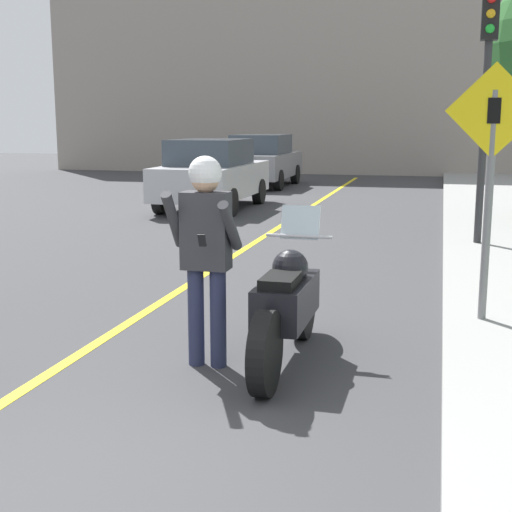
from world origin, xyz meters
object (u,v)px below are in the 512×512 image
Objects in this scene: motorcycle at (287,306)px; parked_car_silver at (212,174)px; traffic_light at (487,70)px; parked_car_grey at (262,160)px; person_biker at (206,238)px; crossing_sign at (491,168)px.

parked_car_silver is at bearing 111.29° from motorcycle.
traffic_light is 0.94× the size of parked_car_grey.
motorcycle is at bearing -68.71° from parked_car_silver.
crossing_sign is (2.35, 1.63, 0.52)m from person_biker.
motorcycle is 0.89× the size of crossing_sign.
crossing_sign reaches higher than parked_car_silver.
person_biker is 11.36m from parked_car_silver.
parked_car_grey is (-6.14, 15.45, -0.79)m from crossing_sign.
motorcycle is 17.41m from parked_car_grey.
traffic_light reaches higher than parked_car_silver.
person_biker is 17.49m from parked_car_grey.
crossing_sign is 10.90m from parked_car_silver.
parked_car_grey is (-6.30, 10.70, -2.02)m from traffic_light.
parked_car_grey is (-0.31, 6.27, 0.00)m from parked_car_silver.
parked_car_silver is at bearing 122.36° from crossing_sign.
motorcycle is 0.92m from person_biker.
crossing_sign is at bearing -91.93° from traffic_light.
traffic_light reaches higher than person_biker.
person_biker is 2.91m from crossing_sign.
parked_car_grey is at bearing 111.66° from crossing_sign.
person_biker is at bearing -77.51° from parked_car_grey.
person_biker is 7.08m from traffic_light.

